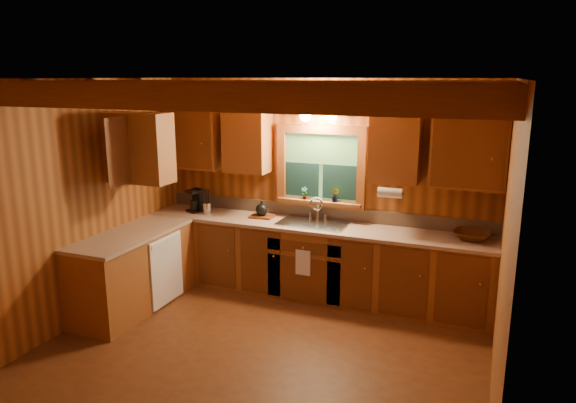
% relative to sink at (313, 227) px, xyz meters
% --- Properties ---
extents(room, '(4.20, 4.20, 4.20)m').
position_rel_sink_xyz_m(room, '(0.00, -1.60, 0.44)').
color(room, '#592F15').
rests_on(room, ground).
extents(ceiling_beams, '(4.20, 2.54, 0.18)m').
position_rel_sink_xyz_m(ceiling_beams, '(0.00, -1.60, 1.63)').
color(ceiling_beams, brown).
rests_on(ceiling_beams, room).
extents(base_cabinets, '(4.20, 2.22, 0.86)m').
position_rel_sink_xyz_m(base_cabinets, '(-0.49, -0.32, -0.43)').
color(base_cabinets, brown).
rests_on(base_cabinets, ground).
extents(countertop, '(4.20, 2.24, 0.04)m').
position_rel_sink_xyz_m(countertop, '(-0.48, -0.31, 0.02)').
color(countertop, tan).
rests_on(countertop, base_cabinets).
extents(backsplash, '(4.20, 0.02, 0.16)m').
position_rel_sink_xyz_m(backsplash, '(0.00, 0.28, 0.12)').
color(backsplash, tan).
rests_on(backsplash, room).
extents(dishwasher_panel, '(0.02, 0.60, 0.80)m').
position_rel_sink_xyz_m(dishwasher_panel, '(-1.47, -0.92, -0.43)').
color(dishwasher_panel, white).
rests_on(dishwasher_panel, base_cabinets).
extents(upper_cabinets, '(4.19, 1.77, 0.78)m').
position_rel_sink_xyz_m(upper_cabinets, '(-0.56, -0.18, 0.98)').
color(upper_cabinets, brown).
rests_on(upper_cabinets, room).
extents(window, '(1.12, 0.08, 1.00)m').
position_rel_sink_xyz_m(window, '(0.00, 0.26, 0.67)').
color(window, brown).
rests_on(window, room).
extents(window_sill, '(1.06, 0.14, 0.04)m').
position_rel_sink_xyz_m(window_sill, '(0.00, 0.22, 0.26)').
color(window_sill, brown).
rests_on(window_sill, room).
extents(wall_sconce, '(0.45, 0.21, 0.17)m').
position_rel_sink_xyz_m(wall_sconce, '(0.00, 0.14, 1.31)').
color(wall_sconce, black).
rests_on(wall_sconce, room).
extents(paper_towel_roll, '(0.27, 0.11, 0.11)m').
position_rel_sink_xyz_m(paper_towel_roll, '(0.92, -0.07, 0.51)').
color(paper_towel_roll, white).
rests_on(paper_towel_roll, upper_cabinets).
extents(dish_towel, '(0.18, 0.01, 0.30)m').
position_rel_sink_xyz_m(dish_towel, '(0.00, -0.34, -0.34)').
color(dish_towel, white).
rests_on(dish_towel, base_cabinets).
extents(sink, '(0.82, 0.48, 0.43)m').
position_rel_sink_xyz_m(sink, '(0.00, 0.00, 0.00)').
color(sink, silver).
rests_on(sink, countertop).
extents(coffee_maker, '(0.16, 0.21, 0.29)m').
position_rel_sink_xyz_m(coffee_maker, '(-1.62, 0.01, 0.19)').
color(coffee_maker, black).
rests_on(coffee_maker, countertop).
extents(utensil_crock, '(0.11, 0.11, 0.32)m').
position_rel_sink_xyz_m(utensil_crock, '(-1.43, -0.05, 0.12)').
color(utensil_crock, silver).
rests_on(utensil_crock, countertop).
extents(cutting_board, '(0.30, 0.22, 0.03)m').
position_rel_sink_xyz_m(cutting_board, '(-0.69, 0.03, 0.06)').
color(cutting_board, '#5E3014').
rests_on(cutting_board, countertop).
extents(teakettle, '(0.15, 0.15, 0.19)m').
position_rel_sink_xyz_m(teakettle, '(-0.69, 0.03, 0.15)').
color(teakettle, black).
rests_on(teakettle, cutting_board).
extents(wicker_basket, '(0.42, 0.42, 0.10)m').
position_rel_sink_xyz_m(wicker_basket, '(1.80, 0.04, 0.09)').
color(wicker_basket, '#48230C').
rests_on(wicker_basket, countertop).
extents(potted_plant_left, '(0.09, 0.07, 0.16)m').
position_rel_sink_xyz_m(potted_plant_left, '(-0.19, 0.20, 0.36)').
color(potted_plant_left, '#5E3014').
rests_on(potted_plant_left, window_sill).
extents(potted_plant_right, '(0.12, 0.11, 0.17)m').
position_rel_sink_xyz_m(potted_plant_right, '(0.20, 0.22, 0.37)').
color(potted_plant_right, '#5E3014').
rests_on(potted_plant_right, window_sill).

